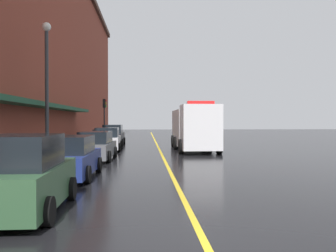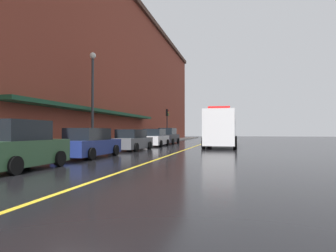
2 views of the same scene
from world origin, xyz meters
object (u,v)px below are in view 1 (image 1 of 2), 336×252
at_px(box_truck, 194,128).
at_px(parked_car_2, 96,147).
at_px(parked_car_1, 70,158).
at_px(street_lamp_left, 47,77).
at_px(parking_meter_1, 65,142).
at_px(parked_car_3, 108,140).
at_px(parked_car_0, 24,177).
at_px(parked_car_4, 113,136).
at_px(parking_meter_0, 93,135).
at_px(traffic_light_near, 104,111).

bearing_deg(box_truck, parked_car_2, -46.62).
xyz_separation_m(parked_car_1, street_lamp_left, (-1.93, 3.91, 3.63)).
bearing_deg(parking_meter_1, box_truck, 42.12).
xyz_separation_m(parked_car_2, parked_car_3, (-0.03, 6.46, 0.04)).
relative_size(parked_car_1, parked_car_2, 0.99).
height_order(parked_car_3, street_lamp_left, street_lamp_left).
bearing_deg(parked_car_0, parked_car_3, -1.04).
height_order(parked_car_1, parked_car_4, parked_car_4).
relative_size(parked_car_0, parked_car_4, 0.88).
distance_m(parked_car_0, street_lamp_left, 10.08).
relative_size(parking_meter_0, traffic_light_near, 0.31).
xyz_separation_m(box_truck, parking_meter_0, (-7.89, 3.36, -0.62)).
xyz_separation_m(parked_car_3, traffic_light_near, (-1.40, 10.54, 2.35)).
xyz_separation_m(parked_car_2, street_lamp_left, (-2.10, -2.36, 3.64)).
height_order(parking_meter_1, street_lamp_left, street_lamp_left).
bearing_deg(parked_car_4, box_truck, -132.56).
bearing_deg(parking_meter_1, parked_car_1, -75.76).
height_order(box_truck, street_lamp_left, street_lamp_left).
relative_size(parked_car_0, parking_meter_0, 3.10).
bearing_deg(parked_car_1, parking_meter_0, 5.49).
xyz_separation_m(parked_car_3, parking_meter_1, (-1.47, -7.46, 0.26)).
relative_size(street_lamp_left, traffic_light_near, 1.61).
xyz_separation_m(parked_car_2, parking_meter_0, (-1.50, 9.49, 0.30)).
distance_m(parked_car_1, traffic_light_near, 23.42).
bearing_deg(parked_car_2, parking_meter_0, 10.89).
relative_size(parked_car_4, street_lamp_left, 0.67).
height_order(parking_meter_0, traffic_light_near, traffic_light_near).
xyz_separation_m(parked_car_1, parking_meter_1, (-1.33, 5.26, 0.29)).
distance_m(parked_car_2, parked_car_4, 12.15).
height_order(parked_car_2, street_lamp_left, street_lamp_left).
relative_size(parked_car_1, parked_car_4, 1.00).
bearing_deg(parked_car_0, parking_meter_0, 3.00).
bearing_deg(traffic_light_near, street_lamp_left, -91.96).
relative_size(parked_car_3, parking_meter_1, 3.59).
bearing_deg(box_truck, parked_car_3, -93.31).
distance_m(parked_car_0, parked_car_2, 11.61).
relative_size(parked_car_1, box_truck, 0.54).
height_order(parked_car_0, street_lamp_left, street_lamp_left).
bearing_deg(street_lamp_left, traffic_light_near, 88.04).
bearing_deg(street_lamp_left, parked_car_1, -63.66).
distance_m(box_truck, street_lamp_left, 12.32).
relative_size(parked_car_1, parking_meter_1, 3.51).
distance_m(parked_car_4, parking_meter_0, 3.00).
xyz_separation_m(parked_car_0, parking_meter_0, (-1.31, 21.10, 0.18)).
bearing_deg(parked_car_2, parked_car_0, -178.98).
bearing_deg(parked_car_0, traffic_light_near, 1.94).
bearing_deg(parking_meter_1, parked_car_2, 33.93).
relative_size(parked_car_3, parking_meter_0, 3.59).
relative_size(parked_car_4, parking_meter_1, 3.52).
bearing_deg(box_truck, parking_meter_0, -113.45).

